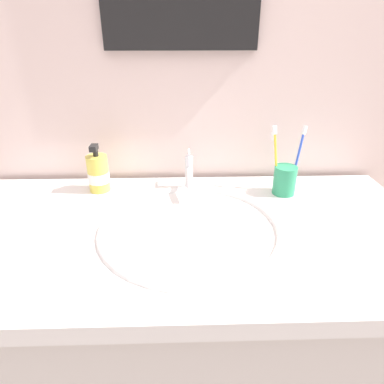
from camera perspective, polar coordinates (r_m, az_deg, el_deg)
tiled_wall_back at (r=1.09m, az=-1.64°, el=21.18°), size 2.48×0.04×2.40m
vanity_counter at (r=1.15m, az=-1.02°, el=-23.79°), size 1.28×0.63×0.83m
sink_basin at (r=0.88m, az=0.06°, el=-8.38°), size 0.47×0.47×0.11m
faucet at (r=1.03m, az=-0.32°, el=3.05°), size 0.02×0.15×0.12m
toothbrush_cup at (r=1.06m, az=15.58°, el=1.95°), size 0.07×0.07×0.09m
toothbrush_yellow at (r=1.03m, az=14.16°, el=6.02°), size 0.04×0.01×0.21m
toothbrush_blue at (r=1.06m, az=17.73°, el=5.97°), size 0.04×0.04×0.20m
toothbrush_white at (r=1.06m, az=14.08°, el=5.68°), size 0.03×0.04×0.18m
soap_dispenser at (r=1.07m, az=-15.42°, el=3.03°), size 0.07×0.07×0.15m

